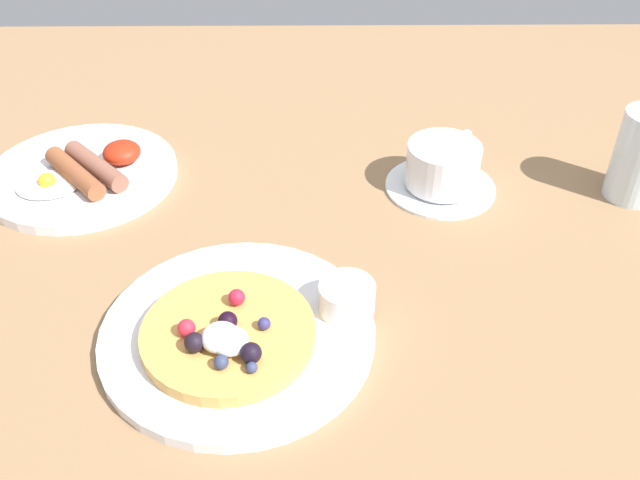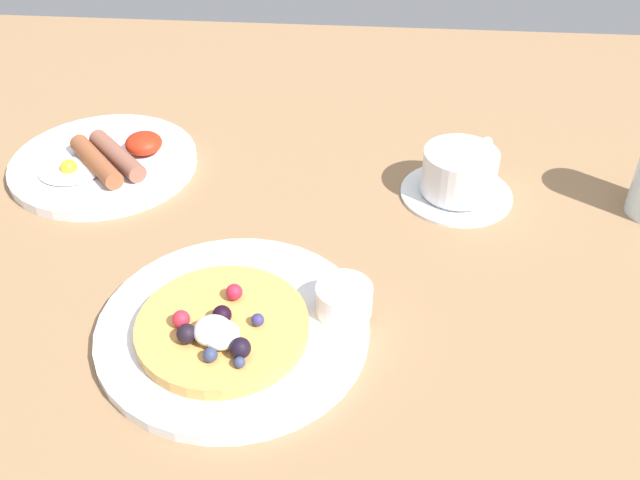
# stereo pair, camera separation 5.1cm
# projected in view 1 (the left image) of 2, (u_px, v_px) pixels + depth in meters

# --- Properties ---
(ground_plane) EXTENTS (1.93, 1.37, 0.03)m
(ground_plane) POSITION_uv_depth(u_px,v_px,m) (319.00, 302.00, 0.71)
(ground_plane) COLOR #8D6A48
(pancake_plate) EXTENTS (0.25, 0.25, 0.01)m
(pancake_plate) POSITION_uv_depth(u_px,v_px,m) (242.00, 333.00, 0.65)
(pancake_plate) COLOR white
(pancake_plate) RESTS_ON ground_plane
(pancake_with_berries) EXTENTS (0.16, 0.16, 0.03)m
(pancake_with_berries) POSITION_uv_depth(u_px,v_px,m) (232.00, 334.00, 0.62)
(pancake_with_berries) COLOR gold
(pancake_with_berries) RESTS_ON pancake_plate
(syrup_ramekin) EXTENTS (0.05, 0.05, 0.03)m
(syrup_ramekin) POSITION_uv_depth(u_px,v_px,m) (351.00, 297.00, 0.65)
(syrup_ramekin) COLOR white
(syrup_ramekin) RESTS_ON pancake_plate
(breakfast_plate) EXTENTS (0.23, 0.23, 0.01)m
(breakfast_plate) POSITION_uv_depth(u_px,v_px,m) (85.00, 174.00, 0.85)
(breakfast_plate) COLOR white
(breakfast_plate) RESTS_ON ground_plane
(fried_breakfast) EXTENTS (0.14, 0.11, 0.03)m
(fried_breakfast) POSITION_uv_depth(u_px,v_px,m) (92.00, 167.00, 0.83)
(fried_breakfast) COLOR brown
(fried_breakfast) RESTS_ON breakfast_plate
(coffee_saucer) EXTENTS (0.13, 0.13, 0.01)m
(coffee_saucer) POSITION_uv_depth(u_px,v_px,m) (443.00, 186.00, 0.84)
(coffee_saucer) COLOR white
(coffee_saucer) RESTS_ON ground_plane
(coffee_cup) EXTENTS (0.09, 0.10, 0.05)m
(coffee_cup) POSITION_uv_depth(u_px,v_px,m) (447.00, 164.00, 0.82)
(coffee_cup) COLOR white
(coffee_cup) RESTS_ON coffee_saucer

